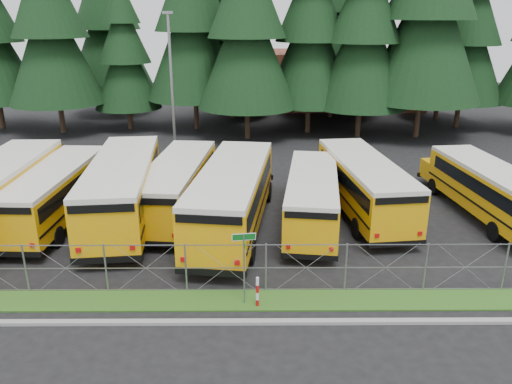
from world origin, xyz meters
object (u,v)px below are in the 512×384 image
bus_2 (124,190)px  bus_0 (3,195)px  street_sign (244,254)px  striped_bollard (257,292)px  bus_6 (361,186)px  bus_5 (312,198)px  bus_4 (234,198)px  bus_3 (179,187)px  bus_east (485,191)px  bus_1 (58,194)px  light_standard (172,82)px

bus_2 → bus_0: bearing=-179.5°
street_sign → striped_bollard: (0.47, -0.21, -1.43)m
bus_6 → striped_bollard: (-5.54, -9.16, -0.87)m
bus_5 → bus_4: bearing=-164.3°
bus_5 → bus_6: bus_6 is taller
bus_2 → street_sign: bus_2 is taller
bus_4 → bus_0: bearing=-175.2°
bus_3 → striped_bollard: (4.03, -9.14, -0.83)m
bus_3 → street_sign: 9.63m
bus_east → bus_6: bearing=169.1°
bus_1 → bus_4: bearing=-4.8°
bus_4 → bus_east: (12.91, 1.56, -0.23)m
striped_bollard → light_standard: (-5.77, 19.45, 4.90)m
striped_bollard → bus_5: bearing=69.9°
bus_3 → bus_east: (15.85, -0.54, -0.06)m
bus_east → bus_3: bearing=172.3°
bus_4 → striped_bollard: (1.09, -7.04, -1.00)m
bus_2 → bus_5: 9.45m
bus_3 → bus_east: 15.86m
bus_0 → striped_bollard: bus_0 is taller
bus_5 → bus_6: size_ratio=0.91×
bus_1 → bus_3: bearing=11.6°
bus_6 → bus_4: bearing=-168.7°
bus_1 → bus_5: (12.80, -0.57, -0.07)m
bus_2 → street_sign: (6.17, -7.95, 0.42)m
bus_3 → bus_5: bus_3 is taller
light_standard → bus_2: bearing=-94.4°
bus_0 → light_standard: 14.21m
bus_0 → bus_5: size_ratio=1.19×
bus_1 → bus_4: bus_4 is taller
bus_3 → striped_bollard: 10.03m
bus_3 → bus_1: bearing=-165.5°
bus_4 → bus_6: bus_4 is taller
bus_2 → bus_5: bearing=-9.3°
bus_2 → bus_4: 5.67m
bus_0 → bus_east: bearing=1.5°
bus_4 → light_standard: 13.83m
bus_6 → bus_east: size_ratio=1.07×
bus_2 → bus_3: size_ratio=1.13×
bus_4 → bus_6: (6.62, 2.12, -0.13)m
bus_5 → striped_bollard: bearing=-102.7°
bus_3 → bus_4: bearing=-30.3°
bus_6 → light_standard: size_ratio=1.11×
bus_5 → bus_east: 9.10m
bus_5 → light_standard: 15.20m
bus_0 → bus_2: 5.81m
bus_5 → bus_0: bearing=-172.2°
bus_0 → light_standard: light_standard is taller
bus_1 → bus_4: 9.00m
bus_east → street_sign: 14.90m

